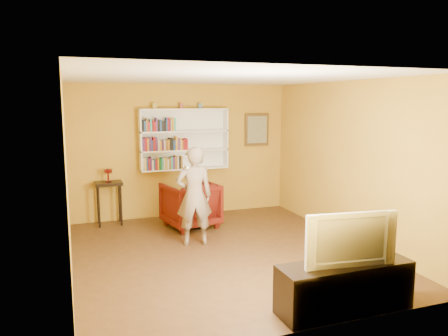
% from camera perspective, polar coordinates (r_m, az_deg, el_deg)
% --- Properties ---
extents(room_shell, '(5.30, 5.80, 2.88)m').
position_cam_1_polar(room_shell, '(6.71, -0.05, -2.83)').
color(room_shell, '#442B15').
rests_on(room_shell, ground).
extents(bookshelf, '(1.80, 0.29, 1.23)m').
position_cam_1_polar(bookshelf, '(8.91, -5.32, 3.76)').
color(bookshelf, white).
rests_on(bookshelf, room_shell).
extents(books_row_lower, '(0.79, 0.19, 0.26)m').
position_cam_1_polar(books_row_lower, '(8.76, -8.03, 0.59)').
color(books_row_lower, beige).
rests_on(books_row_lower, bookshelf).
extents(books_row_middle, '(0.90, 0.19, 0.27)m').
position_cam_1_polar(books_row_middle, '(8.72, -7.76, 3.06)').
color(books_row_middle, '#482268').
rests_on(books_row_middle, bookshelf).
extents(books_row_upper, '(0.66, 0.19, 0.27)m').
position_cam_1_polar(books_row_upper, '(8.67, -8.57, 5.53)').
color(books_row_upper, black).
rests_on(books_row_upper, bookshelf).
extents(ornament_left, '(0.08, 0.08, 0.11)m').
position_cam_1_polar(ornament_left, '(8.69, -9.07, 8.02)').
color(ornament_left, '#AF9632').
rests_on(ornament_left, bookshelf).
extents(ornament_centre, '(0.08, 0.08, 0.11)m').
position_cam_1_polar(ornament_centre, '(8.81, -5.61, 8.09)').
color(ornament_centre, brown).
rests_on(ornament_centre, bookshelf).
extents(ornament_right, '(0.08, 0.08, 0.10)m').
position_cam_1_polar(ornament_right, '(8.91, -3.15, 8.12)').
color(ornament_right, slate).
rests_on(ornament_right, bookshelf).
extents(framed_painting, '(0.55, 0.05, 0.70)m').
position_cam_1_polar(framed_painting, '(9.49, 4.31, 5.02)').
color(framed_painting, '#523917').
rests_on(framed_painting, room_shell).
extents(console_table, '(0.51, 0.39, 0.84)m').
position_cam_1_polar(console_table, '(8.63, -14.82, -2.72)').
color(console_table, black).
rests_on(console_table, ground).
extents(ruby_lustre, '(0.16, 0.16, 0.26)m').
position_cam_1_polar(ruby_lustre, '(8.57, -14.91, -0.55)').
color(ruby_lustre, maroon).
rests_on(ruby_lustre, console_table).
extents(armchair, '(1.08, 1.10, 0.85)m').
position_cam_1_polar(armchair, '(8.29, -4.41, -4.79)').
color(armchair, '#450704').
rests_on(armchair, ground).
extents(person, '(0.64, 0.47, 1.64)m').
position_cam_1_polar(person, '(7.19, -3.92, -3.67)').
color(person, '#806D5E').
rests_on(person, ground).
extents(game_remote, '(0.04, 0.15, 0.04)m').
position_cam_1_polar(game_remote, '(6.79, -4.91, 0.17)').
color(game_remote, white).
rests_on(game_remote, person).
extents(tv_cabinet, '(1.57, 0.47, 0.56)m').
position_cam_1_polar(tv_cabinet, '(5.30, 15.45, -14.74)').
color(tv_cabinet, black).
rests_on(tv_cabinet, ground).
extents(television, '(1.07, 0.27, 0.61)m').
position_cam_1_polar(television, '(5.09, 15.72, -8.68)').
color(television, black).
rests_on(television, tv_cabinet).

